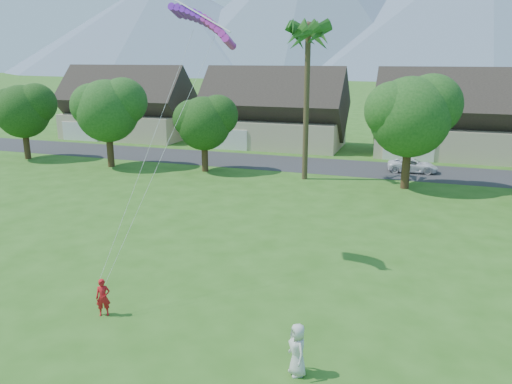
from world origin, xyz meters
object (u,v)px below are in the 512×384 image
at_px(parked_car, 413,165).
at_px(parafoil_kite, 205,21).
at_px(watcher, 297,350).
at_px(kite_flyer, 103,297).

bearing_deg(parked_car, parafoil_kite, 155.16).
bearing_deg(watcher, kite_flyer, -134.81).
height_order(watcher, parked_car, watcher).
bearing_deg(kite_flyer, parked_car, 40.76).
bearing_deg(watcher, parked_car, 139.35).
relative_size(watcher, parafoil_kite, 0.50).
xyz_separation_m(kite_flyer, parked_car, (10.61, 30.09, -0.16)).
height_order(kite_flyer, parafoil_kite, parafoil_kite).
bearing_deg(watcher, parafoil_kite, -176.86).
xyz_separation_m(kite_flyer, parafoil_kite, (1.66, 6.63, 10.58)).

